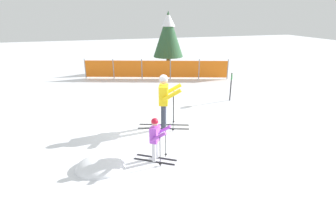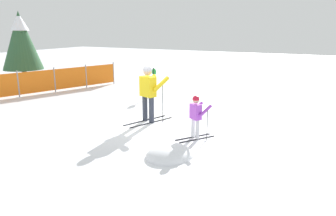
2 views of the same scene
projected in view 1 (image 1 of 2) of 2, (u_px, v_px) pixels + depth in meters
The scene contains 7 objects.
ground_plane at pixel (158, 125), 8.96m from camera, with size 60.00×60.00×0.00m, color white.
skier_adult at pixel (165, 96), 8.46m from camera, with size 1.73×0.99×1.80m.
skier_child at pixel (156, 136), 6.63m from camera, with size 1.07×0.81×1.18m.
safety_fence at pixel (156, 69), 14.97m from camera, with size 7.85×2.51×1.13m.
conifer_far at pixel (168, 33), 17.23m from camera, with size 2.00×2.00×3.71m.
trail_marker at pixel (231, 84), 11.19m from camera, with size 0.12×0.27×1.22m.
snow_mound at pixel (101, 167), 6.55m from camera, with size 1.23×1.05×0.49m, color white.
Camera 1 is at (-1.97, -7.96, 3.66)m, focal length 28.00 mm.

